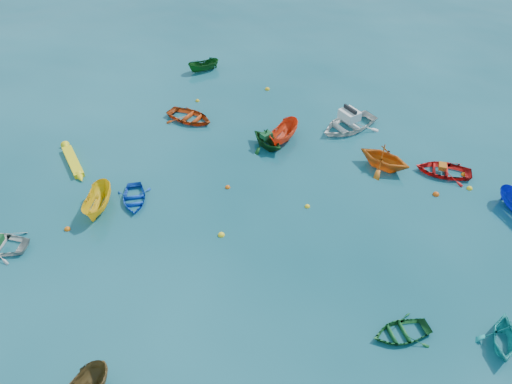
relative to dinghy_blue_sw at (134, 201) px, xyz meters
The scene contains 24 objects.
ground 5.67m from the dinghy_blue_sw, 12.19° to the right, with size 160.00×160.00×0.00m, color #0A3B49.
dinghy_blue_sw is the anchor object (origin of this frame).
sampan_yellow_mid 1.86m from the dinghy_blue_sw, 126.47° to the right, with size 1.16×3.07×1.19m, color yellow.
dinghy_green_e 15.39m from the dinghy_blue_sw, ahead, with size 1.81×2.53×0.52m, color #145724.
dinghy_cyan_se 19.13m from the dinghy_blue_sw, ahead, with size 2.10×2.44×1.28m, color teal.
dinghy_red_nw 8.56m from the dinghy_blue_sw, 106.88° to the left, with size 2.37×3.32×0.69m, color #BB3C0F.
sampan_orange_n 10.30m from the dinghy_blue_sw, 66.45° to the left, with size 1.17×3.11×1.20m, color #F64217.
dinghy_green_n 9.01m from the dinghy_blue_sw, 66.68° to the left, with size 2.18×2.53×1.33m, color #0F4417.
dinghy_red_ne 17.89m from the dinghy_blue_sw, 40.06° to the left, with size 2.26×3.16×0.65m, color red.
dinghy_orange_far 14.61m from the dinghy_blue_sw, 44.03° to the left, with size 2.66×3.09×1.63m, color orange.
sampan_green_far 15.64m from the dinghy_blue_sw, 112.45° to the left, with size 0.95×2.51×0.97m, color #124D16.
kayak_yellow 5.48m from the dinghy_blue_sw, behind, with size 0.58×3.90×0.39m, color yellow, non-canonical shape.
motorboat_white 14.72m from the dinghy_blue_sw, 61.71° to the left, with size 2.96×4.14×1.46m, color silver.
tarp_green_b 9.04m from the dinghy_blue_sw, 67.31° to the left, with size 0.67×0.50×0.32m, color #134E26.
tarp_orange_b 17.80m from the dinghy_blue_sw, 40.19° to the left, with size 0.57×0.43×0.27m, color #C05C13.
buoy_or_a 3.79m from the dinghy_blue_sw, 111.55° to the right, with size 0.33×0.33×0.33m, color #D45C0B.
buoy_ye_a 5.61m from the dinghy_blue_sw, ahead, with size 0.35×0.35×0.35m, color yellow.
buoy_ye_b 11.05m from the dinghy_blue_sw, 108.91° to the left, with size 0.30×0.30×0.30m, color gold.
buoy_or_c 5.23m from the dinghy_blue_sw, 44.56° to the left, with size 0.30×0.30×0.30m, color #EF5E0D.
buoy_ye_c 9.53m from the dinghy_blue_sw, 29.13° to the left, with size 0.29×0.29×0.29m, color yellow.
buoy_or_d 16.80m from the dinghy_blue_sw, 33.82° to the left, with size 0.37×0.37×0.37m, color #D34A0B.
buoy_ye_d 14.55m from the dinghy_blue_sw, 90.82° to the left, with size 0.36×0.36×0.36m, color gold.
buoy_or_e 19.06m from the dinghy_blue_sw, 38.96° to the left, with size 0.34×0.34×0.34m, color orange.
buoy_ye_e 18.87m from the dinghy_blue_sw, 35.22° to the left, with size 0.33×0.33×0.33m, color yellow.
Camera 1 is at (11.08, -12.66, 18.26)m, focal length 35.00 mm.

